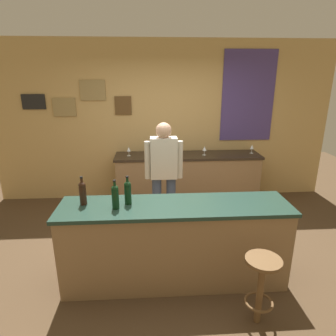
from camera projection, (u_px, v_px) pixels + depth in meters
The scene contains 13 objects.
ground_plane at pixel (172, 257), 3.68m from camera, with size 10.00×10.00×0.00m, color #4C3823.
back_wall at pixel (165, 122), 5.18m from camera, with size 6.00×0.09×2.80m.
bar_counter at pixel (175, 243), 3.16m from camera, with size 2.43×0.60×0.92m.
side_counter at pixel (187, 179), 5.13m from camera, with size 2.50×0.56×0.90m.
bartender at pixel (164, 172), 3.98m from camera, with size 0.52×0.21×1.62m.
bar_stool at pixel (261, 280), 2.59m from camera, with size 0.32×0.32×0.68m.
wine_bottle_a at pixel (83, 192), 2.99m from camera, with size 0.07×0.07×0.31m.
wine_bottle_b at pixel (115, 196), 2.90m from camera, with size 0.07×0.07×0.31m.
wine_bottle_c at pixel (128, 192), 3.00m from camera, with size 0.07×0.07×0.31m.
wine_glass_a at pixel (129, 149), 4.89m from camera, with size 0.07×0.07×0.16m.
wine_glass_b at pixel (174, 148), 4.97m from camera, with size 0.07×0.07×0.16m.
wine_glass_c at pixel (204, 149), 4.94m from camera, with size 0.07×0.07×0.16m.
wine_glass_d at pixel (252, 147), 5.05m from camera, with size 0.07×0.07×0.16m.
Camera 1 is at (-0.25, -3.15, 2.21)m, focal length 31.01 mm.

